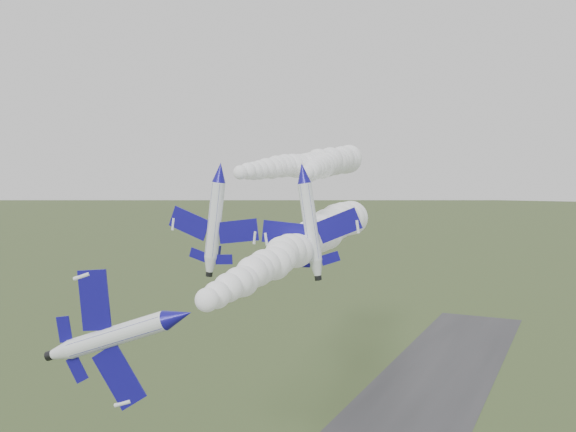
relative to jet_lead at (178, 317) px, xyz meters
name	(u,v)px	position (x,y,z in m)	size (l,w,h in m)	color
jet_lead	(178,317)	(0.00, 0.00, 0.00)	(3.88, 11.65, 9.13)	white
smoke_trail_jet_lead	(305,243)	(-5.44, 33.33, 1.22)	(5.41, 62.61, 5.41)	silver
jet_pair_left	(219,172)	(-14.70, 29.61, 9.41)	(11.34, 13.58, 3.43)	white
smoke_trail_jet_pair_left	(310,164)	(-19.30, 67.12, 10.73)	(5.77, 69.30, 5.77)	silver
jet_pair_right	(303,173)	(-4.25, 29.92, 9.34)	(10.96, 12.82, 3.45)	white
smoke_trail_jet_pair_right	(326,165)	(-16.02, 66.30, 10.57)	(5.08, 69.90, 5.08)	silver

